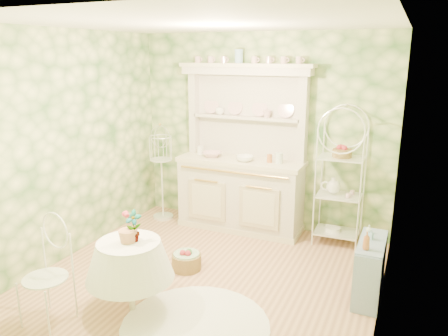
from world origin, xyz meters
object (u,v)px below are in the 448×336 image
at_px(kitchen_dresser, 241,149).
at_px(floor_basket, 187,260).
at_px(side_shelf, 370,272).
at_px(birdcage_stand, 162,174).
at_px(bakers_rack, 340,181).
at_px(round_table, 131,277).
at_px(cafe_chair, 46,285).

distance_m(kitchen_dresser, floor_basket, 1.75).
xyz_separation_m(side_shelf, birdcage_stand, (-3.09, 1.05, 0.41)).
height_order(bakers_rack, round_table, bakers_rack).
bearing_deg(bakers_rack, cafe_chair, -128.20).
bearing_deg(floor_basket, round_table, -95.37).
relative_size(side_shelf, birdcage_stand, 0.47).
relative_size(bakers_rack, round_table, 2.42).
distance_m(birdcage_stand, floor_basket, 1.79).
height_order(side_shelf, birdcage_stand, birdcage_stand).
bearing_deg(side_shelf, kitchen_dresser, 142.49).
height_order(round_table, floor_basket, round_table).
bearing_deg(round_table, side_shelf, 29.49).
bearing_deg(side_shelf, cafe_chair, -153.57).
xyz_separation_m(kitchen_dresser, floor_basket, (-0.10, -1.40, -1.04)).
bearing_deg(kitchen_dresser, birdcage_stand, -174.56).
relative_size(round_table, cafe_chair, 0.91).
bearing_deg(round_table, bakers_rack, 57.12).
relative_size(kitchen_dresser, side_shelf, 3.54).
relative_size(cafe_chair, floor_basket, 2.31).
bearing_deg(kitchen_dresser, round_table, -94.68).
relative_size(cafe_chair, birdcage_stand, 0.56).
xyz_separation_m(cafe_chair, birdcage_stand, (-0.44, 2.71, 0.30)).
bearing_deg(birdcage_stand, floor_basket, -49.28).
bearing_deg(bakers_rack, birdcage_stand, -178.35).
distance_m(cafe_chair, birdcage_stand, 2.76).
distance_m(bakers_rack, cafe_chair, 3.59).
bearing_deg(cafe_chair, floor_basket, 73.97).
height_order(cafe_chair, floor_basket, cafe_chair).
bearing_deg(round_table, birdcage_stand, 114.60).
height_order(bakers_rack, side_shelf, bakers_rack).
height_order(kitchen_dresser, cafe_chair, kitchen_dresser).
xyz_separation_m(side_shelf, round_table, (-2.07, -1.17, 0.07)).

